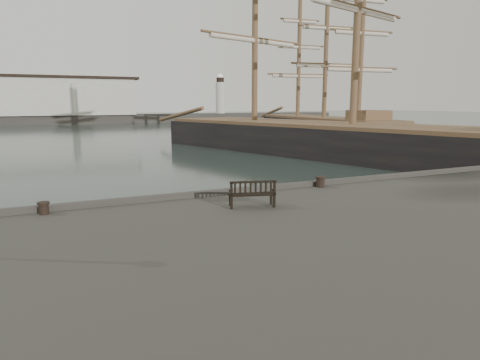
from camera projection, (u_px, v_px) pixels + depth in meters
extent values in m
plane|color=black|center=(206.00, 237.00, 15.50)|extent=(400.00, 400.00, 0.00)
cube|color=#383530|center=(66.00, 119.00, 97.55)|extent=(140.00, 8.00, 2.00)
cube|color=beige|center=(25.00, 97.00, 93.37)|extent=(46.00, 9.00, 8.00)
cube|color=black|center=(24.00, 77.00, 92.60)|extent=(48.00, 9.50, 0.60)
cylinder|color=beige|center=(220.00, 98.00, 112.29)|extent=(2.40, 2.40, 8.00)
sphere|color=silver|center=(220.00, 77.00, 111.32)|extent=(1.61, 1.61, 1.61)
cube|color=black|center=(252.00, 194.00, 13.44)|extent=(1.54, 0.88, 0.04)
cube|color=black|center=(253.00, 189.00, 13.19)|extent=(1.42, 0.45, 0.44)
cube|color=black|center=(252.00, 201.00, 13.48)|extent=(1.43, 0.78, 0.40)
cylinder|color=black|center=(44.00, 208.00, 12.59)|extent=(0.45, 0.45, 0.36)
cylinder|color=black|center=(320.00, 182.00, 16.62)|extent=(0.46, 0.46, 0.42)
cube|color=black|center=(351.00, 152.00, 37.91)|extent=(21.70, 44.77, 4.42)
cube|color=brown|center=(352.00, 126.00, 37.49)|extent=(21.01, 43.80, 0.30)
cylinder|color=brown|center=(255.00, 0.00, 44.28)|extent=(0.62, 0.62, 25.26)
cube|color=black|center=(323.00, 135.00, 59.41)|extent=(9.73, 30.14, 4.23)
cube|color=brown|center=(324.00, 118.00, 59.00)|extent=(9.34, 29.52, 0.30)
cylinder|color=brown|center=(361.00, 44.00, 49.67)|extent=(0.59, 0.59, 17.98)
cylinder|color=brown|center=(326.00, 39.00, 57.14)|extent=(0.59, 0.59, 21.15)
cylinder|color=brown|center=(299.00, 56.00, 65.12)|extent=(0.59, 0.59, 18.61)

